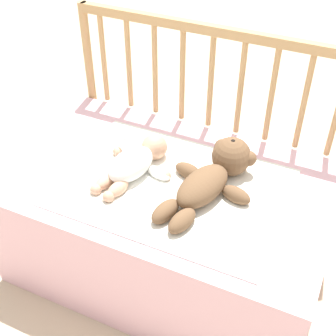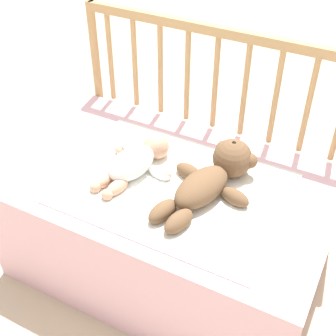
% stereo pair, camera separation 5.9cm
% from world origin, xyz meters
% --- Properties ---
extents(ground_plane, '(12.00, 12.00, 0.00)m').
position_xyz_m(ground_plane, '(0.00, 0.00, 0.00)').
color(ground_plane, '#C6B293').
extents(crib_mattress, '(1.14, 0.72, 0.46)m').
position_xyz_m(crib_mattress, '(0.00, 0.00, 0.23)').
color(crib_mattress, '#EDB7C6').
rests_on(crib_mattress, ground_plane).
extents(crib_rail, '(1.14, 0.04, 0.88)m').
position_xyz_m(crib_rail, '(-0.00, 0.38, 0.61)').
color(crib_rail, tan).
rests_on(crib_rail, ground_plane).
extents(blanket, '(0.76, 0.55, 0.01)m').
position_xyz_m(blanket, '(0.03, -0.04, 0.46)').
color(blanket, white).
rests_on(blanket, crib_mattress).
extents(teddy_bear, '(0.31, 0.46, 0.14)m').
position_xyz_m(teddy_bear, '(0.15, 0.03, 0.51)').
color(teddy_bear, brown).
rests_on(teddy_bear, crib_mattress).
extents(baby, '(0.26, 0.35, 0.10)m').
position_xyz_m(baby, '(-0.13, -0.01, 0.50)').
color(baby, white).
rests_on(baby, crib_mattress).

